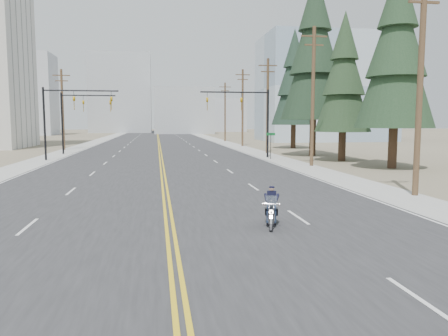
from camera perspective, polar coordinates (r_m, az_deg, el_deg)
name	(u,v)px	position (r m, az deg, el deg)	size (l,w,h in m)	color
ground_plane	(173,254)	(12.67, -6.64, -11.15)	(400.00, 400.00, 0.00)	#776D56
road	(159,142)	(82.19, -8.52, 3.43)	(20.00, 200.00, 0.01)	#303033
sidewalk_left	(95,142)	(82.93, -16.50, 3.27)	(3.00, 200.00, 0.01)	#A5A5A0
sidewalk_right	(220,141)	(83.05, -0.54, 3.52)	(3.00, 200.00, 0.01)	#A5A5A0
traffic_mast_left	(66,109)	(44.94, -19.95, 7.26)	(7.10, 0.26, 7.00)	black
traffic_mast_right	(249,110)	(45.11, 3.25, 7.60)	(7.10, 0.26, 7.00)	black
traffic_mast_far	(77,112)	(52.87, -18.63, 7.00)	(6.10, 0.26, 7.00)	black
street_sign	(271,141)	(43.61, 6.12, 3.51)	(0.90, 0.06, 2.62)	black
utility_pole_a	(420,81)	(23.98, 24.26, 10.31)	(2.20, 0.30, 11.00)	brown
utility_pole_b	(313,94)	(37.47, 11.54, 9.40)	(2.20, 0.30, 11.50)	brown
utility_pole_c	(268,104)	(51.78, 5.71, 8.27)	(2.20, 0.30, 11.00)	brown
utility_pole_d	(243,107)	(66.41, 2.44, 8.03)	(2.20, 0.30, 11.50)	brown
utility_pole_e	(225,111)	(83.13, 0.14, 7.47)	(2.20, 0.30, 11.00)	brown
utility_pole_left	(63,108)	(61.33, -20.34, 7.34)	(2.20, 0.30, 10.50)	brown
glass_building	(324,89)	(88.49, 12.91, 10.00)	(24.00, 16.00, 20.00)	#9EB5CC
haze_bldg_a	(27,95)	(131.92, -24.29, 8.72)	(14.00, 12.00, 22.00)	#B7BCC6
haze_bldg_b	(183,111)	(137.40, -5.33, 7.43)	(18.00, 14.00, 14.00)	#ADB2B7
haze_bldg_c	(298,103)	(128.72, 9.61, 8.36)	(16.00, 12.00, 18.00)	#B7BCC6
haze_bldg_d	(121,94)	(152.82, -13.32, 9.41)	(20.00, 15.00, 26.00)	#ADB2B7
haze_bldg_e	(225,115)	(164.10, 0.11, 6.89)	(14.00, 14.00, 12.00)	#B7BCC6
motorcyclist	(271,207)	(15.70, 6.22, -5.05)	(0.79, 1.85, 1.44)	black
conifer_near	(397,50)	(37.84, 21.62, 14.14)	(6.13, 6.13, 16.22)	#382619
conifer_mid	(344,76)	(43.10, 15.40, 11.54)	(5.22, 5.22, 13.93)	#382619
conifer_tall	(314,51)	(49.57, 11.73, 14.79)	(7.11, 7.11, 19.76)	#382619
conifer_far	(294,80)	(62.44, 9.15, 11.26)	(6.14, 6.14, 16.45)	#382619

